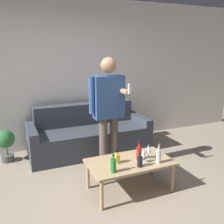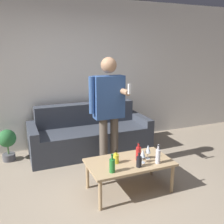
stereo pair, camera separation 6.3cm
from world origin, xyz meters
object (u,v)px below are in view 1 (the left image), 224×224
coffee_table (130,164)px  person_standing_front (108,106)px  bottle_orange (117,158)px  couch (89,135)px

coffee_table → person_standing_front: 0.91m
coffee_table → bottle_orange: bearing=174.1°
couch → coffee_table: 1.46m
coffee_table → person_standing_front: size_ratio=0.64×
couch → coffee_table: bearing=-86.8°
coffee_table → person_standing_front: bearing=92.4°
couch → coffee_table: (0.08, -1.46, 0.07)m
bottle_orange → person_standing_front: bearing=76.5°
person_standing_front → bottle_orange: bearing=-103.5°
bottle_orange → coffee_table: bearing=-5.9°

